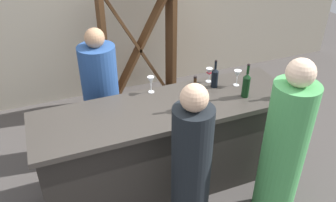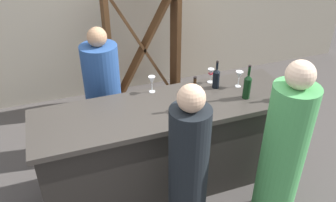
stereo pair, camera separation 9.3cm
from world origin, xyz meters
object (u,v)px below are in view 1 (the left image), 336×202
(wine_bottle_second_left_near_black, at_px, (215,77))
(wine_bottle_second_right_amber_brown, at_px, (289,85))
(wine_bottle_center_dark_green, at_px, (246,84))
(wine_glass_near_left, at_px, (237,74))
(wine_glass_near_center, at_px, (209,72))
(wine_rack, at_px, (139,48))
(wine_bottle_leftmost_amber_brown, at_px, (194,97))
(person_left_guest, at_px, (283,151))
(person_right_guest, at_px, (102,101))
(person_center_guest, at_px, (191,174))
(wine_glass_near_right, at_px, (151,81))

(wine_bottle_second_left_near_black, distance_m, wine_bottle_second_right_amber_brown, 0.71)
(wine_bottle_center_dark_green, height_order, wine_glass_near_left, wine_bottle_center_dark_green)
(wine_bottle_second_right_amber_brown, bearing_deg, wine_glass_near_center, 135.73)
(wine_rack, bearing_deg, wine_bottle_leftmost_amber_brown, -91.18)
(wine_bottle_leftmost_amber_brown, height_order, wine_bottle_center_dark_green, wine_bottle_center_dark_green)
(wine_rack, bearing_deg, wine_bottle_second_left_near_black, -77.58)
(wine_bottle_leftmost_amber_brown, distance_m, wine_bottle_center_dark_green, 0.55)
(wine_bottle_second_left_near_black, xyz_separation_m, wine_glass_near_center, (-0.00, 0.12, -0.00))
(wine_bottle_second_right_amber_brown, xyz_separation_m, wine_glass_near_left, (-0.34, 0.37, -0.01))
(wine_rack, relative_size, wine_bottle_leftmost_amber_brown, 5.10)
(wine_bottle_second_left_near_black, height_order, person_left_guest, person_left_guest)
(wine_bottle_leftmost_amber_brown, height_order, person_right_guest, person_right_guest)
(wine_bottle_leftmost_amber_brown, distance_m, wine_glass_near_center, 0.55)
(wine_rack, xyz_separation_m, wine_glass_near_left, (0.55, -1.55, 0.25))
(wine_rack, bearing_deg, wine_bottle_second_right_amber_brown, -65.17)
(wine_bottle_leftmost_amber_brown, bearing_deg, wine_bottle_second_left_near_black, 38.97)
(wine_rack, height_order, wine_glass_near_left, wine_rack)
(person_left_guest, bearing_deg, wine_bottle_second_right_amber_brown, -25.59)
(wine_rack, xyz_separation_m, person_right_guest, (-0.71, -0.89, -0.15))
(person_center_guest, height_order, person_right_guest, person_center_guest)
(wine_bottle_center_dark_green, bearing_deg, wine_glass_near_center, 115.02)
(person_left_guest, bearing_deg, person_center_guest, 96.30)
(wine_glass_near_center, bearing_deg, person_right_guest, 154.88)
(person_center_guest, xyz_separation_m, person_right_guest, (-0.41, 1.41, -0.02))
(wine_bottle_second_right_amber_brown, bearing_deg, person_right_guest, 147.12)
(person_left_guest, bearing_deg, wine_rack, 24.37)
(wine_glass_near_left, bearing_deg, person_right_guest, 152.36)
(wine_bottle_center_dark_green, relative_size, wine_glass_near_right, 2.02)
(person_left_guest, distance_m, person_right_guest, 1.95)
(wine_bottle_second_left_near_black, height_order, wine_bottle_second_right_amber_brown, wine_bottle_second_right_amber_brown)
(person_right_guest, bearing_deg, wine_bottle_second_right_amber_brown, 56.93)
(wine_glass_near_center, bearing_deg, wine_bottle_second_right_amber_brown, -44.27)
(wine_bottle_leftmost_amber_brown, bearing_deg, wine_glass_near_center, 48.58)
(wine_bottle_leftmost_amber_brown, xyz_separation_m, wine_glass_near_right, (-0.26, 0.43, -0.00))
(wine_bottle_center_dark_green, bearing_deg, person_right_guest, 144.20)
(wine_bottle_leftmost_amber_brown, distance_m, wine_glass_near_left, 0.64)
(wine_bottle_center_dark_green, distance_m, wine_bottle_second_right_amber_brown, 0.41)
(wine_glass_near_center, relative_size, wine_glass_near_right, 0.90)
(wine_glass_near_right, height_order, person_left_guest, person_left_guest)
(wine_bottle_second_left_near_black, xyz_separation_m, person_left_guest, (0.21, -0.89, -0.33))
(wine_glass_near_left, distance_m, person_right_guest, 1.48)
(wine_bottle_second_right_amber_brown, relative_size, person_left_guest, 0.21)
(wine_glass_near_center, relative_size, person_left_guest, 0.09)
(wine_glass_near_left, relative_size, wine_glass_near_right, 0.98)
(wine_glass_near_center, bearing_deg, wine_bottle_leftmost_amber_brown, -131.42)
(wine_rack, relative_size, wine_bottle_center_dark_green, 4.95)
(wine_glass_near_center, bearing_deg, person_center_guest, -123.92)
(person_center_guest, bearing_deg, wine_bottle_second_right_amber_brown, -65.06)
(wine_bottle_center_dark_green, bearing_deg, wine_bottle_leftmost_amber_brown, -178.12)
(wine_bottle_leftmost_amber_brown, relative_size, wine_bottle_second_right_amber_brown, 0.97)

